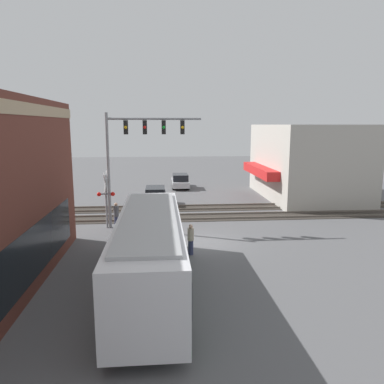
{
  "coord_description": "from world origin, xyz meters",
  "views": [
    {
      "loc": [
        -21.04,
        2.29,
        6.84
      ],
      "look_at": [
        5.27,
        0.08,
        2.07
      ],
      "focal_mm": 35.0,
      "sensor_mm": 36.0,
      "label": 1
    }
  ],
  "objects_px": {
    "parked_car_black": "(155,196)",
    "pedestrian_near_bus": "(191,239)",
    "pedestrian_at_crossing": "(116,215)",
    "crossing_signal": "(106,194)",
    "city_bus": "(150,249)",
    "parked_car_silver": "(180,181)"
  },
  "relations": [
    {
      "from": "parked_car_black",
      "to": "pedestrian_near_bus",
      "type": "height_order",
      "value": "pedestrian_near_bus"
    },
    {
      "from": "pedestrian_near_bus",
      "to": "pedestrian_at_crossing",
      "type": "bearing_deg",
      "value": 39.87
    },
    {
      "from": "crossing_signal",
      "to": "parked_car_black",
      "type": "xyz_separation_m",
      "value": [
        7.33,
        -3.15,
        -1.59
      ]
    },
    {
      "from": "parked_car_black",
      "to": "city_bus",
      "type": "bearing_deg",
      "value": 180.0
    },
    {
      "from": "crossing_signal",
      "to": "parked_car_black",
      "type": "relative_size",
      "value": 0.81
    },
    {
      "from": "parked_car_black",
      "to": "crossing_signal",
      "type": "bearing_deg",
      "value": 156.77
    },
    {
      "from": "city_bus",
      "to": "parked_car_black",
      "type": "relative_size",
      "value": 2.43
    },
    {
      "from": "parked_car_black",
      "to": "pedestrian_at_crossing",
      "type": "bearing_deg",
      "value": 162.15
    },
    {
      "from": "crossing_signal",
      "to": "pedestrian_near_bus",
      "type": "distance_m",
      "value": 7.88
    },
    {
      "from": "parked_car_silver",
      "to": "pedestrian_at_crossing",
      "type": "height_order",
      "value": "pedestrian_at_crossing"
    },
    {
      "from": "crossing_signal",
      "to": "parked_car_silver",
      "type": "distance_m",
      "value": 16.71
    },
    {
      "from": "crossing_signal",
      "to": "pedestrian_at_crossing",
      "type": "relative_size",
      "value": 2.14
    },
    {
      "from": "city_bus",
      "to": "pedestrian_at_crossing",
      "type": "relative_size",
      "value": 6.43
    },
    {
      "from": "parked_car_silver",
      "to": "pedestrian_near_bus",
      "type": "distance_m",
      "value": 21.38
    },
    {
      "from": "parked_car_black",
      "to": "parked_car_silver",
      "type": "relative_size",
      "value": 1.07
    },
    {
      "from": "pedestrian_at_crossing",
      "to": "pedestrian_near_bus",
      "type": "height_order",
      "value": "pedestrian_at_crossing"
    },
    {
      "from": "city_bus",
      "to": "pedestrian_near_bus",
      "type": "height_order",
      "value": "city_bus"
    },
    {
      "from": "parked_car_black",
      "to": "parked_car_silver",
      "type": "xyz_separation_m",
      "value": [
        8.28,
        -2.6,
        0.0
      ]
    },
    {
      "from": "crossing_signal",
      "to": "city_bus",
      "type": "bearing_deg",
      "value": -162.34
    },
    {
      "from": "city_bus",
      "to": "parked_car_silver",
      "type": "bearing_deg",
      "value": -5.82
    },
    {
      "from": "crossing_signal",
      "to": "parked_car_silver",
      "type": "height_order",
      "value": "crossing_signal"
    },
    {
      "from": "crossing_signal",
      "to": "pedestrian_at_crossing",
      "type": "height_order",
      "value": "crossing_signal"
    }
  ]
}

